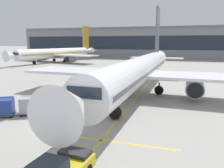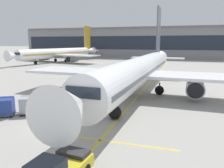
{
  "view_description": "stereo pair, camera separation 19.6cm",
  "coord_description": "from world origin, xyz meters",
  "px_view_note": "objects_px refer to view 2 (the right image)",
  "views": [
    {
      "loc": [
        10.57,
        -17.01,
        7.43
      ],
      "look_at": [
        3.27,
        6.6,
        2.81
      ],
      "focal_mm": 36.39,
      "sensor_mm": 36.0,
      "label": 1
    },
    {
      "loc": [
        10.76,
        -16.95,
        7.43
      ],
      "look_at": [
        3.27,
        6.6,
        2.81
      ],
      "focal_mm": 36.39,
      "sensor_mm": 36.0,
      "label": 2
    }
  ],
  "objects_px": {
    "parked_airplane": "(140,71)",
    "baggage_cart_lead": "(57,103)",
    "baggage_cart_third": "(4,106)",
    "ground_crew_marshaller": "(91,103)",
    "baggage_cart_second": "(30,105)",
    "ground_crew_by_carts": "(52,105)",
    "safety_cone_engine_keepout": "(101,90)",
    "distant_airplane": "(59,53)",
    "safety_cone_wingtip": "(90,93)",
    "safety_cone_nose_mark": "(85,90)",
    "ground_crew_by_loader": "(100,98)",
    "belt_loader": "(92,99)"
  },
  "relations": [
    {
      "from": "safety_cone_engine_keepout",
      "to": "ground_crew_marshaller",
      "type": "bearing_deg",
      "value": -76.09
    },
    {
      "from": "baggage_cart_second",
      "to": "ground_crew_marshaller",
      "type": "bearing_deg",
      "value": 24.63
    },
    {
      "from": "parked_airplane",
      "to": "ground_crew_by_carts",
      "type": "height_order",
      "value": "parked_airplane"
    },
    {
      "from": "belt_loader",
      "to": "ground_crew_by_carts",
      "type": "height_order",
      "value": "belt_loader"
    },
    {
      "from": "baggage_cart_third",
      "to": "safety_cone_engine_keepout",
      "type": "bearing_deg",
      "value": 67.42
    },
    {
      "from": "baggage_cart_second",
      "to": "distant_airplane",
      "type": "xyz_separation_m",
      "value": [
        -29.36,
        55.4,
        2.21
      ]
    },
    {
      "from": "safety_cone_nose_mark",
      "to": "belt_loader",
      "type": "bearing_deg",
      "value": -59.16
    },
    {
      "from": "ground_crew_by_carts",
      "to": "baggage_cart_second",
      "type": "bearing_deg",
      "value": -164.44
    },
    {
      "from": "parked_airplane",
      "to": "baggage_cart_lead",
      "type": "xyz_separation_m",
      "value": [
        -6.81,
        -10.72,
        -2.46
      ]
    },
    {
      "from": "baggage_cart_third",
      "to": "ground_crew_marshaller",
      "type": "xyz_separation_m",
      "value": [
        7.88,
        4.04,
        -0.0
      ]
    },
    {
      "from": "ground_crew_by_carts",
      "to": "safety_cone_engine_keepout",
      "type": "relative_size",
      "value": 2.25
    },
    {
      "from": "parked_airplane",
      "to": "ground_crew_marshaller",
      "type": "height_order",
      "value": "parked_airplane"
    },
    {
      "from": "belt_loader",
      "to": "ground_crew_marshaller",
      "type": "bearing_deg",
      "value": -68.35
    },
    {
      "from": "ground_crew_marshaller",
      "to": "safety_cone_wingtip",
      "type": "bearing_deg",
      "value": 113.86
    },
    {
      "from": "distant_airplane",
      "to": "baggage_cart_second",
      "type": "bearing_deg",
      "value": -62.08
    },
    {
      "from": "baggage_cart_third",
      "to": "ground_crew_by_carts",
      "type": "relative_size",
      "value": 1.59
    },
    {
      "from": "parked_airplane",
      "to": "safety_cone_wingtip",
      "type": "height_order",
      "value": "parked_airplane"
    },
    {
      "from": "parked_airplane",
      "to": "safety_cone_nose_mark",
      "type": "bearing_deg",
      "value": -170.49
    },
    {
      "from": "ground_crew_by_carts",
      "to": "safety_cone_engine_keepout",
      "type": "height_order",
      "value": "ground_crew_by_carts"
    },
    {
      "from": "baggage_cart_third",
      "to": "safety_cone_engine_keepout",
      "type": "relative_size",
      "value": 3.57
    },
    {
      "from": "safety_cone_wingtip",
      "to": "distant_airplane",
      "type": "xyz_separation_m",
      "value": [
        -32.26,
        46.27,
        2.82
      ]
    },
    {
      "from": "ground_crew_by_carts",
      "to": "safety_cone_wingtip",
      "type": "xyz_separation_m",
      "value": [
        0.68,
        8.51,
        -0.61
      ]
    },
    {
      "from": "safety_cone_engine_keepout",
      "to": "safety_cone_nose_mark",
      "type": "bearing_deg",
      "value": -149.72
    },
    {
      "from": "baggage_cart_second",
      "to": "baggage_cart_third",
      "type": "height_order",
      "value": "same"
    },
    {
      "from": "belt_loader",
      "to": "safety_cone_wingtip",
      "type": "height_order",
      "value": "belt_loader"
    },
    {
      "from": "ground_crew_by_loader",
      "to": "ground_crew_marshaller",
      "type": "bearing_deg",
      "value": -94.29
    },
    {
      "from": "parked_airplane",
      "to": "distant_airplane",
      "type": "xyz_separation_m",
      "value": [
        -38.54,
        43.33,
        -0.25
      ]
    },
    {
      "from": "parked_airplane",
      "to": "distant_airplane",
      "type": "relative_size",
      "value": 1.03
    },
    {
      "from": "ground_crew_marshaller",
      "to": "distant_airplane",
      "type": "relative_size",
      "value": 0.04
    },
    {
      "from": "ground_crew_by_carts",
      "to": "distant_airplane",
      "type": "distance_m",
      "value": 63.27
    },
    {
      "from": "ground_crew_by_loader",
      "to": "safety_cone_nose_mark",
      "type": "relative_size",
      "value": 2.22
    },
    {
      "from": "ground_crew_marshaller",
      "to": "safety_cone_nose_mark",
      "type": "height_order",
      "value": "ground_crew_marshaller"
    },
    {
      "from": "safety_cone_wingtip",
      "to": "baggage_cart_lead",
      "type": "bearing_deg",
      "value": -93.89
    },
    {
      "from": "ground_crew_marshaller",
      "to": "distant_airplane",
      "type": "xyz_separation_m",
      "value": [
        -35.13,
        52.75,
        2.21
      ]
    },
    {
      "from": "safety_cone_engine_keepout",
      "to": "safety_cone_nose_mark",
      "type": "xyz_separation_m",
      "value": [
        -2.1,
        -1.22,
        0.01
      ]
    },
    {
      "from": "baggage_cart_lead",
      "to": "safety_cone_engine_keepout",
      "type": "relative_size",
      "value": 3.57
    },
    {
      "from": "baggage_cart_second",
      "to": "distant_airplane",
      "type": "height_order",
      "value": "distant_airplane"
    },
    {
      "from": "baggage_cart_second",
      "to": "safety_cone_engine_keepout",
      "type": "relative_size",
      "value": 3.57
    },
    {
      "from": "ground_crew_marshaller",
      "to": "baggage_cart_second",
      "type": "bearing_deg",
      "value": -155.37
    },
    {
      "from": "parked_airplane",
      "to": "safety_cone_nose_mark",
      "type": "height_order",
      "value": "parked_airplane"
    },
    {
      "from": "ground_crew_by_carts",
      "to": "safety_cone_engine_keepout",
      "type": "distance_m",
      "value": 11.45
    },
    {
      "from": "baggage_cart_lead",
      "to": "belt_loader",
      "type": "bearing_deg",
      "value": 53.93
    },
    {
      "from": "baggage_cart_second",
      "to": "safety_cone_nose_mark",
      "type": "bearing_deg",
      "value": 82.77
    },
    {
      "from": "baggage_cart_third",
      "to": "ground_crew_marshaller",
      "type": "relative_size",
      "value": 1.59
    },
    {
      "from": "ground_crew_by_carts",
      "to": "safety_cone_nose_mark",
      "type": "bearing_deg",
      "value": 94.82
    },
    {
      "from": "belt_loader",
      "to": "ground_crew_by_loader",
      "type": "height_order",
      "value": "belt_loader"
    },
    {
      "from": "safety_cone_nose_mark",
      "to": "distant_airplane",
      "type": "height_order",
      "value": "distant_airplane"
    },
    {
      "from": "baggage_cart_second",
      "to": "baggage_cart_third",
      "type": "distance_m",
      "value": 2.53
    },
    {
      "from": "ground_crew_marshaller",
      "to": "distant_airplane",
      "type": "bearing_deg",
      "value": 123.66
    },
    {
      "from": "baggage_cart_third",
      "to": "safety_cone_nose_mark",
      "type": "distance_m",
      "value": 12.65
    }
  ]
}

